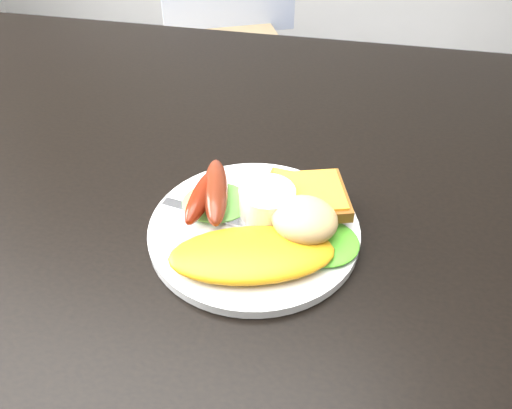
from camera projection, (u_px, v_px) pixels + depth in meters
The scene contains 13 objects.
dining_table at pixel (209, 168), 0.65m from camera, with size 1.20×0.80×0.04m, color black.
dining_chair at pixel (215, 56), 1.56m from camera, with size 0.44×0.44×0.05m, color tan.
plate at pixel (254, 229), 0.53m from camera, with size 0.22×0.22×0.01m, color white.
lettuce_left at pixel (216, 202), 0.54m from camera, with size 0.08×0.07×0.01m, color #489935.
lettuce_right at pixel (320, 241), 0.50m from camera, with size 0.08×0.07×0.01m, color #279A1A.
omelette at pixel (252, 254), 0.48m from camera, with size 0.16×0.08×0.02m, color orange.
sausage_a at pixel (202, 196), 0.53m from camera, with size 0.02×0.09×0.02m, color #6F0E02.
sausage_b at pixel (216, 191), 0.53m from camera, with size 0.03×0.11×0.03m, color maroon.
ramekin at pixel (267, 203), 0.52m from camera, with size 0.06×0.06×0.03m, color white.
toast_a at pixel (294, 195), 0.55m from camera, with size 0.07×0.07×0.01m, color #8F561C.
toast_b at pixel (311, 196), 0.53m from camera, with size 0.07×0.07×0.01m, color brown.
potato_salad at pixel (305, 220), 0.49m from camera, with size 0.07×0.06×0.04m, color beige.
fork at pixel (228, 219), 0.53m from camera, with size 0.15×0.01×0.00m, color #ADAFB7.
Camera 1 is at (0.17, -0.50, 1.12)m, focal length 35.00 mm.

